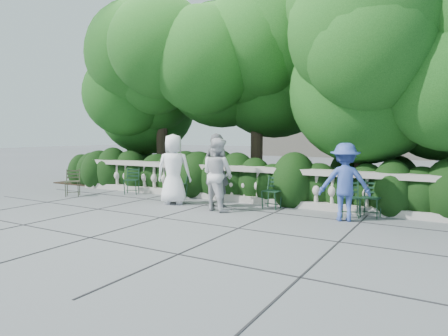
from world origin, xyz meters
The scene contains 14 objects.
ground centered at (0.00, 0.00, 0.00)m, with size 90.00×90.00×0.00m, color #5A5D62.
balustrade centered at (0.00, 1.80, 0.49)m, with size 12.00×0.44×1.00m.
shrub_hedge centered at (0.00, 3.00, 0.00)m, with size 15.00×2.60×1.70m, color black, non-canonical shape.
tree_canopy centered at (0.69, 3.19, 3.96)m, with size 15.04×6.52×6.78m.
chair_b centered at (-3.46, 1.17, 0.00)m, with size 0.44×0.48×0.84m, color black, non-canonical shape.
chair_c centered at (-1.77, 1.17, 0.00)m, with size 0.44×0.48×0.84m, color black, non-canonical shape.
chair_d centered at (3.22, 1.10, 0.00)m, with size 0.44×0.48×0.84m, color black, non-canonical shape.
chair_e centered at (3.58, 1.30, 0.00)m, with size 0.44×0.48×0.84m, color black, non-canonical shape.
chair_f centered at (1.22, 1.15, 0.00)m, with size 0.44×0.48×0.84m, color black, non-canonical shape.
chair_weathered centered at (-4.69, -0.01, 0.00)m, with size 0.44×0.48×0.84m, color black, non-canonical shape.
person_businessman centered at (-1.32, 0.58, 0.94)m, with size 0.92×0.60×1.88m, color white.
person_woman_grey centered at (-0.11, 0.82, 0.95)m, with size 0.69×0.46×1.90m, color #424347.
person_casual_man centered at (0.16, 0.42, 0.90)m, with size 0.87×0.68×1.79m, color silver.
person_older_blue centered at (3.15, 0.81, 0.85)m, with size 1.10×0.63×1.70m, color #354EA1.
Camera 1 is at (5.22, -7.93, 1.90)m, focal length 32.00 mm.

